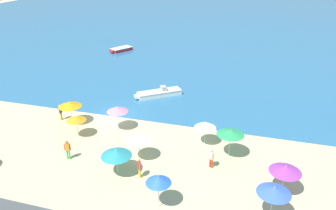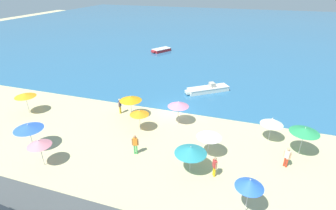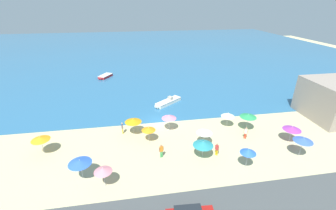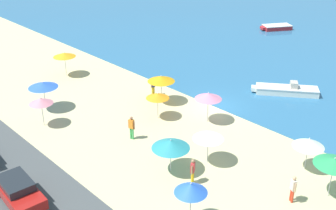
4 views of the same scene
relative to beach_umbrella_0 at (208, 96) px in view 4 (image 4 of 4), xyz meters
name	(u,v)px [view 4 (image 4 of 4)]	position (x,y,z in m)	size (l,w,h in m)	color
ground_plane	(215,107)	(-1.32, 2.39, -2.16)	(160.00, 160.00, 0.00)	#C5BB8A
coastal_road	(5,202)	(-1.32, -15.61, -2.13)	(80.00, 8.00, 0.06)	#444949
beach_umbrella_0	(208,96)	(0.00, 0.00, 0.00)	(2.08, 2.08, 2.47)	#B2B2B7
beach_umbrella_2	(208,136)	(3.80, -4.26, -0.18)	(2.02, 2.02, 2.25)	#B2B2B7
beach_umbrella_3	(309,143)	(8.59, -0.35, -0.21)	(1.97, 1.97, 2.30)	#B2B2B7
beach_umbrella_4	(161,79)	(-4.99, -0.26, 0.00)	(2.28, 2.28, 2.45)	#B2B2B7
beach_umbrella_5	(171,144)	(2.88, -6.67, -0.21)	(2.39, 2.39, 2.28)	#B2B2B7
beach_umbrella_6	(191,188)	(7.08, -9.27, 0.12)	(1.73, 1.73, 2.62)	#B2B2B7
beach_umbrella_7	(64,55)	(-15.93, -2.85, -0.03)	(2.15, 2.15, 2.39)	#B2B2B7
beach_umbrella_8	(158,96)	(-3.08, -2.37, -0.26)	(1.82, 1.82, 2.16)	#B2B2B7
beach_umbrella_10	(335,162)	(10.93, -1.78, 0.16)	(2.30, 2.30, 2.60)	#B2B2B7
beach_umbrella_11	(41,101)	(-8.11, -9.50, -0.12)	(1.79, 1.79, 2.33)	#B2B2B7
beach_umbrella_12	(43,85)	(-10.52, -8.01, -0.01)	(2.36, 2.36, 2.42)	#B2B2B7
bather_0	(293,188)	(9.75, -3.79, -1.21)	(0.49, 0.38, 1.70)	red
bather_1	(193,170)	(4.69, -6.58, -1.23)	(0.38, 0.50, 1.66)	gold
bather_2	(132,126)	(-1.92, -5.92, -1.16)	(0.55, 0.31, 1.78)	#43AE58
bather_3	(153,85)	(-6.54, 0.20, -1.21)	(0.25, 0.57, 1.70)	gold
parked_car_0	(18,190)	(-0.77, -15.00, -1.36)	(4.15, 2.01, 1.38)	#A21915
skiff_nearshore	(287,90)	(1.36, 8.90, -1.76)	(5.25, 4.42, 1.17)	silver
skiff_offshore	(276,27)	(-11.15, 26.21, -1.81)	(3.42, 4.21, 0.60)	#B6292E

